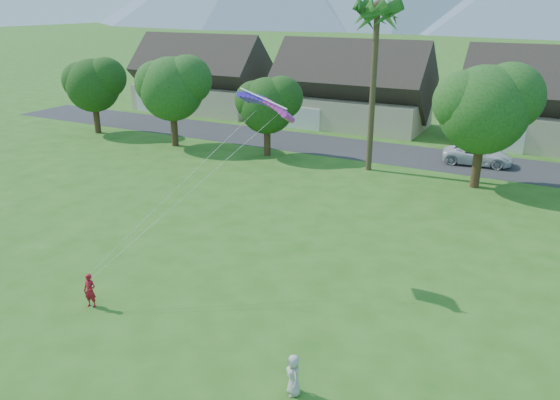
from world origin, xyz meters
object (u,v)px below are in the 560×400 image
Objects in this scene: watcher at (294,375)px; parafoil_kite at (268,103)px; kite_flyer at (90,291)px; parked_car at (478,155)px.

parafoil_kite is (-5.23, 7.77, 7.36)m from watcher.
kite_flyer is 1.03× the size of watcher.
kite_flyer is 10.17m from watcher.
parafoil_kite is at bearing 169.94° from watcher.
watcher is at bearing -51.18° from parafoil_kite.
parafoil_kite is at bearing 160.40° from parked_car.
watcher is (10.13, -0.91, -0.02)m from kite_flyer.
watcher is at bearing -17.94° from kite_flyer.
parafoil_kite is (-6.10, -23.50, 7.36)m from parked_car.
parafoil_kite reaches higher than parked_car.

